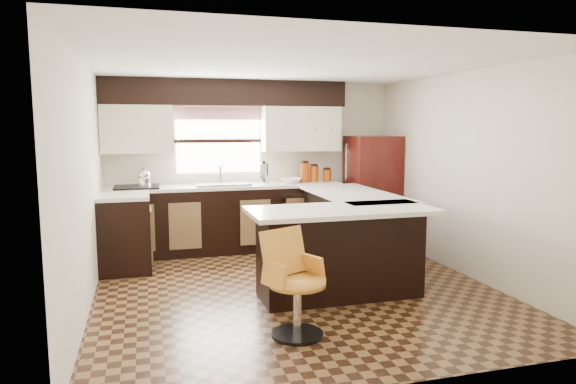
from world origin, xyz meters
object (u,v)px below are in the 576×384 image
object	(u,v)px
peninsula_long	(350,232)
refrigerator	(372,190)
bar_chair	(297,285)
peninsula_return	(340,254)

from	to	relation	value
peninsula_long	refrigerator	size ratio (longest dim) A/B	1.21
refrigerator	peninsula_long	bearing A→B (deg)	-125.21
peninsula_long	bar_chair	bearing A→B (deg)	-124.02
peninsula_long	bar_chair	distance (m)	2.22
peninsula_return	peninsula_long	bearing A→B (deg)	61.70
peninsula_return	bar_chair	bearing A→B (deg)	-129.64
peninsula_return	bar_chair	distance (m)	1.13
peninsula_long	peninsula_return	distance (m)	1.11
peninsula_return	refrigerator	bearing A→B (deg)	57.79
peninsula_return	bar_chair	world-z (taller)	same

